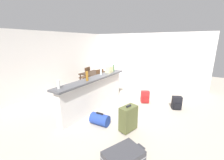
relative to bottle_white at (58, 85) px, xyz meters
name	(u,v)px	position (x,y,z in m)	size (l,w,h in m)	color
ground_plane	(118,104)	(1.98, -0.53, -1.16)	(13.00, 13.00, 0.05)	#ADA393
wall_back	(58,62)	(1.98, 2.52, 0.12)	(6.60, 0.10, 2.50)	silver
wall_right	(143,59)	(5.03, -0.23, 0.12)	(0.10, 6.00, 2.50)	silver
partition_half_wall	(95,94)	(1.27, -0.05, -0.64)	(2.80, 0.20, 0.98)	silver
bar_countertop	(94,79)	(1.27, -0.05, -0.13)	(2.96, 0.40, 0.05)	#4C4C51
bottle_white	(58,85)	(0.00, 0.00, 0.00)	(0.07, 0.07, 0.20)	silver
bottle_amber	(87,76)	(0.90, -0.10, 0.04)	(0.08, 0.08, 0.28)	#9E661E
bottle_clear	(101,71)	(1.70, -0.01, 0.03)	(0.06, 0.06, 0.27)	silver
bottle_green	(114,68)	(2.51, 0.00, 0.01)	(0.06, 0.06, 0.22)	#2D6B38
grocery_bag	(109,69)	(2.19, -0.02, 0.01)	(0.26, 0.18, 0.22)	beige
dining_table	(93,75)	(2.91, 1.32, -0.48)	(1.10, 0.80, 0.74)	#332319
dining_chair_near_partition	(102,79)	(2.87, 0.83, -0.61)	(0.47, 0.47, 0.93)	#4C331E
dining_chair_far_side	(86,76)	(2.96, 1.82, -0.61)	(0.45, 0.45, 0.93)	#4C331E
suitcase_flat_charcoal	(124,157)	(-0.17, -1.85, -1.02)	(0.89, 0.72, 0.22)	#38383D
backpack_red	(145,97)	(2.58, -1.27, -0.93)	(0.32, 0.33, 0.42)	red
backpack_black	(177,103)	(2.62, -2.30, -0.93)	(0.31, 0.33, 0.42)	black
suitcase_upright_olive	(128,118)	(0.75, -1.49, -0.80)	(0.49, 0.35, 0.67)	#51562D
duffel_bag_blue	(100,119)	(0.59, -0.76, -0.98)	(0.34, 0.50, 0.34)	#233D93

